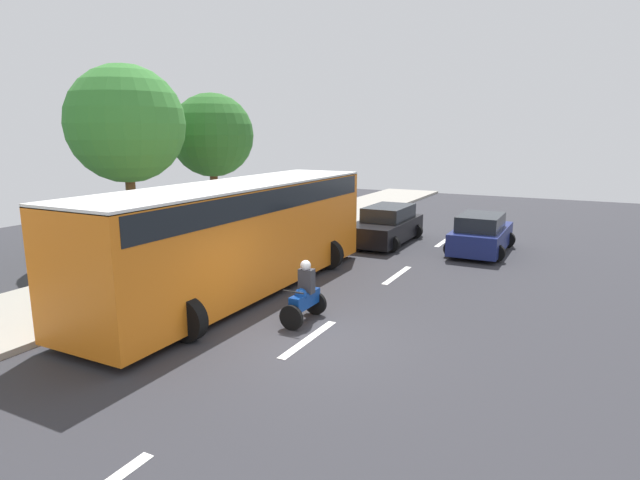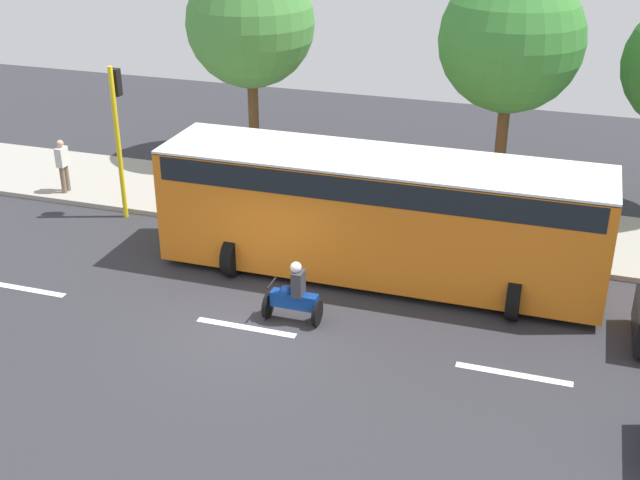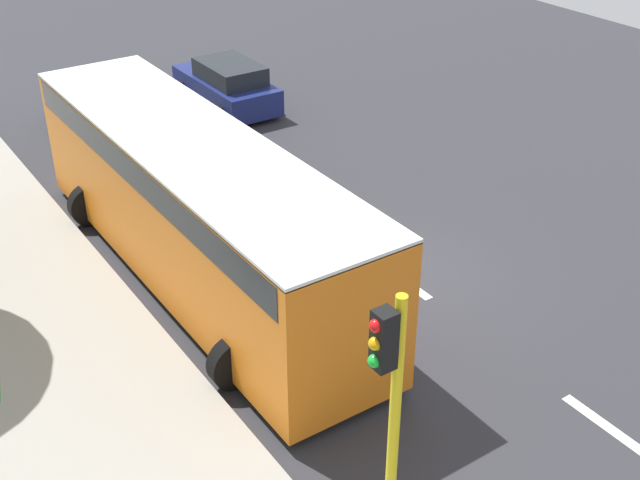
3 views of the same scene
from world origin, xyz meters
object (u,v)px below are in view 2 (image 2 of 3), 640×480
pedestrian_near_signal (63,164)px  street_tree_center (250,23)px  city_bus (379,209)px  traffic_light_corner (118,121)px  street_tree_south (511,40)px  motorcycle (294,296)px

pedestrian_near_signal → street_tree_center: street_tree_center is taller
pedestrian_near_signal → city_bus: bearing=-101.6°
city_bus → street_tree_center: 10.08m
traffic_light_corner → street_tree_center: size_ratio=0.66×
traffic_light_corner → street_tree_south: 11.64m
traffic_light_corner → city_bus: bearing=-99.9°
motorcycle → traffic_light_corner: (4.21, 6.77, 2.29)m
street_tree_south → street_tree_center: (0.74, 8.55, -0.13)m
traffic_light_corner → street_tree_south: (5.17, -10.25, 1.90)m
street_tree_south → street_tree_center: bearing=85.1°
motorcycle → pedestrian_near_signal: pedestrian_near_signal is taller
traffic_light_corner → street_tree_center: bearing=-16.1°
street_tree_south → street_tree_center: street_tree_south is taller
pedestrian_near_signal → street_tree_center: (5.13, -4.31, 3.64)m
city_bus → street_tree_center: bearing=40.9°
city_bus → street_tree_south: street_tree_south is taller
pedestrian_near_signal → street_tree_south: 14.10m
city_bus → motorcycle: (-2.82, 1.26, -1.20)m
city_bus → street_tree_south: bearing=-18.7°
pedestrian_near_signal → street_tree_center: bearing=-40.0°
city_bus → motorcycle: bearing=155.9°
motorcycle → street_tree_center: (10.12, 5.07, 4.06)m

